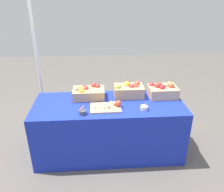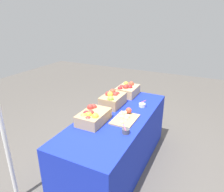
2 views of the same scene
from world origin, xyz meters
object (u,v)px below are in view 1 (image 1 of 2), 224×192
(cutting_board_front, at_px, (108,107))
(sample_bowl_mid, at_px, (83,112))
(sample_bowl_near, at_px, (144,108))
(tent_pole, at_px, (38,64))
(apple_crate_left, at_px, (163,90))
(apple_crate_right, at_px, (88,92))
(apple_crate_middle, at_px, (129,90))

(cutting_board_front, xyz_separation_m, sample_bowl_mid, (-0.30, -0.13, 0.01))
(sample_bowl_near, xyz_separation_m, tent_pole, (-1.42, 0.93, 0.28))
(apple_crate_left, distance_m, apple_crate_right, 1.00)
(cutting_board_front, relative_size, sample_bowl_near, 3.54)
(apple_crate_middle, relative_size, apple_crate_right, 0.94)
(apple_crate_left, relative_size, apple_crate_middle, 0.96)
(apple_crate_left, bearing_deg, apple_crate_right, 178.77)
(cutting_board_front, bearing_deg, apple_crate_right, 128.89)
(apple_crate_middle, bearing_deg, cutting_board_front, -132.76)
(apple_crate_right, xyz_separation_m, cutting_board_front, (0.25, -0.31, -0.06))
(sample_bowl_near, height_order, sample_bowl_mid, sample_bowl_near)
(sample_bowl_mid, relative_size, tent_pole, 0.05)
(tent_pole, bearing_deg, sample_bowl_near, -33.17)
(apple_crate_middle, height_order, tent_pole, tent_pole)
(cutting_board_front, bearing_deg, tent_pole, 138.88)
(cutting_board_front, distance_m, sample_bowl_mid, 0.33)
(apple_crate_right, bearing_deg, tent_pole, 143.18)
(apple_crate_middle, relative_size, sample_bowl_mid, 3.94)
(apple_crate_left, bearing_deg, cutting_board_front, -158.85)
(apple_crate_right, distance_m, sample_bowl_mid, 0.45)
(apple_crate_right, relative_size, sample_bowl_near, 3.83)
(apple_crate_left, relative_size, apple_crate_right, 0.90)
(sample_bowl_mid, bearing_deg, cutting_board_front, 23.08)
(apple_crate_middle, bearing_deg, apple_crate_left, -3.47)
(apple_crate_left, height_order, tent_pole, tent_pole)
(apple_crate_left, relative_size, cutting_board_front, 0.98)
(apple_crate_middle, distance_m, sample_bowl_near, 0.41)
(tent_pole, bearing_deg, apple_crate_middle, -23.10)
(apple_crate_left, xyz_separation_m, sample_bowl_mid, (-1.05, -0.42, -0.06))
(apple_crate_right, bearing_deg, sample_bowl_near, -28.83)
(apple_crate_right, relative_size, cutting_board_front, 1.08)
(sample_bowl_near, bearing_deg, cutting_board_front, 171.61)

